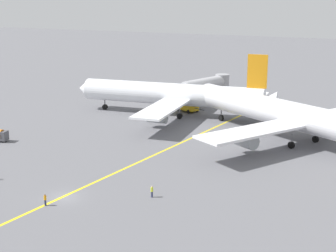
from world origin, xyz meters
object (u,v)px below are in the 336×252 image
(airliner_at_gate_left, at_px, (173,95))
(pushback_tug, at_px, (187,106))
(ground_crew_ramp_agent_by_cones, at_px, (45,200))
(jet_bridge, at_px, (209,83))
(airliner_being_pushed, at_px, (293,116))
(ground_crew_wing_walker_right, at_px, (152,191))

(airliner_at_gate_left, height_order, pushback_tug, airliner_at_gate_left)
(ground_crew_ramp_agent_by_cones, xyz_separation_m, jet_bridge, (-7.52, 76.66, 3.69))
(pushback_tug, xyz_separation_m, ground_crew_ramp_agent_by_cones, (6.80, -61.02, -0.41))
(jet_bridge, bearing_deg, pushback_tug, -87.35)
(ground_crew_ramp_agent_by_cones, bearing_deg, airliner_being_pushed, 63.90)
(ground_crew_ramp_agent_by_cones, relative_size, jet_bridge, 0.09)
(jet_bridge, bearing_deg, ground_crew_wing_walker_right, -74.36)
(airliner_being_pushed, relative_size, ground_crew_ramp_agent_by_cones, 31.41)
(airliner_being_pushed, height_order, pushback_tug, airliner_being_pushed)
(airliner_at_gate_left, relative_size, pushback_tug, 5.90)
(airliner_at_gate_left, distance_m, jet_bridge, 20.60)
(pushback_tug, bearing_deg, airliner_being_pushed, -27.86)
(ground_crew_wing_walker_right, bearing_deg, airliner_at_gate_left, 112.60)
(airliner_being_pushed, bearing_deg, pushback_tug, 152.14)
(airliner_being_pushed, xyz_separation_m, ground_crew_ramp_agent_by_cones, (-22.35, -45.61, -4.28))
(airliner_at_gate_left, bearing_deg, ground_crew_wing_walker_right, -67.40)
(pushback_tug, relative_size, ground_crew_ramp_agent_by_cones, 5.10)
(airliner_being_pushed, relative_size, pushback_tug, 6.15)
(airliner_at_gate_left, distance_m, pushback_tug, 6.28)
(airliner_being_pushed, relative_size, ground_crew_wing_walker_right, 30.46)
(airliner_at_gate_left, bearing_deg, pushback_tug, 74.41)
(airliner_at_gate_left, relative_size, ground_crew_wing_walker_right, 29.19)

